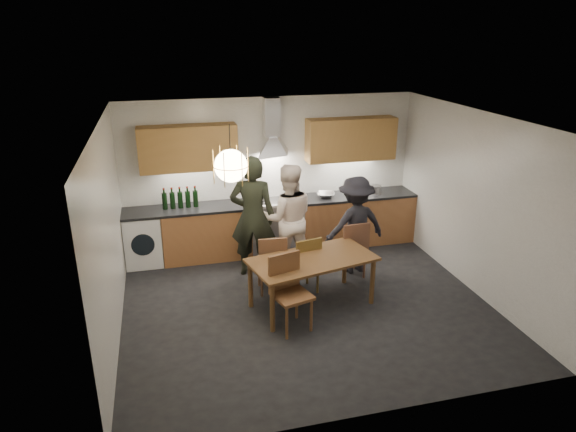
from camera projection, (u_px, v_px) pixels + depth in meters
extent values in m
plane|color=black|center=(306.00, 304.00, 7.22)|extent=(5.00, 5.00, 0.00)
cube|color=white|center=(271.00, 173.00, 8.81)|extent=(5.00, 0.02, 2.60)
cube|color=white|center=(376.00, 301.00, 4.72)|extent=(5.00, 0.02, 2.60)
cube|color=white|center=(109.00, 236.00, 6.19)|extent=(0.02, 4.50, 2.60)
cube|color=white|center=(475.00, 203.00, 7.34)|extent=(0.02, 4.50, 2.60)
cube|color=silver|center=(309.00, 119.00, 6.31)|extent=(5.00, 4.50, 0.02)
cube|color=#BC7B48|center=(207.00, 233.00, 8.57)|extent=(1.45, 0.60, 0.86)
cube|color=#BC7B48|center=(355.00, 219.00, 9.18)|extent=(2.05, 0.60, 0.86)
cube|color=white|center=(143.00, 239.00, 8.33)|extent=(0.58, 0.58, 0.85)
cube|color=black|center=(187.00, 209.00, 8.34)|extent=(2.05, 0.62, 0.04)
cube|color=black|center=(356.00, 195.00, 9.02)|extent=(2.05, 0.62, 0.04)
cube|color=silver|center=(275.00, 228.00, 8.85)|extent=(0.90, 0.60, 0.80)
cube|color=black|center=(279.00, 236.00, 8.60)|extent=(0.78, 0.02, 0.42)
cube|color=slate|center=(275.00, 204.00, 8.70)|extent=(0.90, 0.60, 0.08)
cube|color=silver|center=(278.00, 206.00, 8.44)|extent=(0.90, 0.08, 0.04)
cube|color=tan|center=(188.00, 148.00, 8.14)|extent=(1.55, 0.35, 0.72)
cube|color=tan|center=(351.00, 139.00, 8.77)|extent=(1.55, 0.35, 0.72)
cube|color=silver|center=(272.00, 117.00, 8.35)|extent=(0.26, 0.22, 0.62)
cylinder|color=black|center=(230.00, 145.00, 6.08)|extent=(0.01, 0.01, 0.50)
sphere|color=#FFE0A5|center=(231.00, 166.00, 6.16)|extent=(0.40, 0.40, 0.40)
torus|color=gold|center=(231.00, 166.00, 6.16)|extent=(0.43, 0.43, 0.01)
cube|color=brown|center=(312.00, 260.00, 6.97)|extent=(1.84, 1.21, 0.04)
cylinder|color=brown|center=(272.00, 308.00, 6.47)|extent=(0.07, 0.07, 0.68)
cylinder|color=brown|center=(250.00, 285.00, 7.05)|extent=(0.07, 0.07, 0.68)
cylinder|color=brown|center=(372.00, 282.00, 7.14)|extent=(0.07, 0.07, 0.68)
cylinder|color=brown|center=(345.00, 262.00, 7.72)|extent=(0.07, 0.07, 0.68)
cube|color=brown|center=(271.00, 263.00, 7.46)|extent=(0.44, 0.44, 0.04)
cube|color=brown|center=(273.00, 253.00, 7.21)|extent=(0.41, 0.07, 0.45)
cylinder|color=brown|center=(281.00, 271.00, 7.72)|extent=(0.03, 0.03, 0.42)
cylinder|color=brown|center=(284.00, 282.00, 7.41)|extent=(0.03, 0.03, 0.42)
cylinder|color=brown|center=(259.00, 273.00, 7.67)|extent=(0.03, 0.03, 0.42)
cylinder|color=brown|center=(262.00, 283.00, 7.36)|extent=(0.03, 0.03, 0.42)
cube|color=brown|center=(303.00, 264.00, 7.46)|extent=(0.47, 0.47, 0.04)
cube|color=brown|center=(309.00, 254.00, 7.22)|extent=(0.40, 0.12, 0.44)
cylinder|color=brown|center=(307.00, 271.00, 7.73)|extent=(0.03, 0.03, 0.41)
cylinder|color=brown|center=(318.00, 280.00, 7.46)|extent=(0.03, 0.03, 0.41)
cylinder|color=brown|center=(288.00, 276.00, 7.60)|extent=(0.03, 0.03, 0.41)
cylinder|color=brown|center=(298.00, 285.00, 7.33)|extent=(0.03, 0.03, 0.41)
cube|color=brown|center=(351.00, 249.00, 7.93)|extent=(0.44, 0.44, 0.04)
cube|color=brown|center=(356.00, 238.00, 7.67)|extent=(0.42, 0.06, 0.46)
cylinder|color=brown|center=(355.00, 257.00, 8.21)|extent=(0.04, 0.04, 0.43)
cylinder|color=brown|center=(364.00, 265.00, 7.91)|extent=(0.04, 0.04, 0.43)
cylinder|color=brown|center=(336.00, 259.00, 8.11)|extent=(0.04, 0.04, 0.43)
cylinder|color=brown|center=(344.00, 268.00, 7.81)|extent=(0.04, 0.04, 0.43)
cube|color=brown|center=(292.00, 296.00, 6.49)|extent=(0.55, 0.55, 0.04)
cube|color=brown|center=(284.00, 271.00, 6.56)|extent=(0.44, 0.16, 0.49)
cylinder|color=brown|center=(287.00, 323.00, 6.35)|extent=(0.04, 0.04, 0.45)
cylinder|color=brown|center=(273.00, 310.00, 6.64)|extent=(0.04, 0.04, 0.45)
cylinder|color=brown|center=(311.00, 315.00, 6.51)|extent=(0.04, 0.04, 0.45)
cylinder|color=brown|center=(297.00, 303.00, 6.81)|extent=(0.04, 0.04, 0.45)
imported|color=black|center=(253.00, 217.00, 7.80)|extent=(0.80, 0.64, 1.91)
imported|color=#F4DFD1|center=(288.00, 219.00, 7.96)|extent=(0.92, 0.76, 1.74)
imported|color=black|center=(355.00, 225.00, 7.98)|extent=(1.07, 0.71, 1.55)
imported|color=#B4B4B7|center=(326.00, 195.00, 8.86)|extent=(0.39, 0.39, 0.08)
cylinder|color=#B1B0B4|center=(375.00, 190.00, 9.03)|extent=(0.25, 0.25, 0.14)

